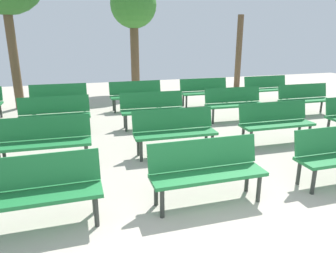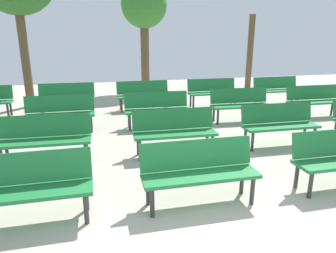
% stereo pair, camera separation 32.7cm
% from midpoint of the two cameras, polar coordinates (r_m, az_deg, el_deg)
% --- Properties ---
extents(bench_r0_c1, '(1.60, 0.49, 0.87)m').
position_cam_midpoint_polar(bench_r0_c1, '(4.17, -25.66, -10.24)').
color(bench_r0_c1, '#1E7238').
rests_on(bench_r0_c1, ground_plane).
extents(bench_r0_c2, '(1.60, 0.49, 0.87)m').
position_cam_midpoint_polar(bench_r0_c2, '(4.32, 4.92, -7.59)').
color(bench_r0_c2, '#1E7238').
rests_on(bench_r0_c2, ground_plane).
extents(bench_r1_c1, '(1.62, 0.55, 0.87)m').
position_cam_midpoint_polar(bench_r1_c1, '(5.93, -23.27, -2.09)').
color(bench_r1_c1, '#1E7238').
rests_on(bench_r1_c1, ground_plane).
extents(bench_r1_c2, '(1.62, 0.54, 0.87)m').
position_cam_midpoint_polar(bench_r1_c2, '(6.00, -0.38, -0.47)').
color(bench_r1_c2, '#1E7238').
rests_on(bench_r1_c2, ground_plane).
extents(bench_r1_c3, '(1.61, 0.52, 0.87)m').
position_cam_midpoint_polar(bench_r1_c3, '(6.93, 17.90, 1.07)').
color(bench_r1_c3, '#1E7238').
rests_on(bench_r1_c3, ground_plane).
extents(bench_r2_c1, '(1.61, 0.50, 0.87)m').
position_cam_midpoint_polar(bench_r2_c1, '(7.75, -21.27, 2.33)').
color(bench_r2_c1, '#1E7238').
rests_on(bench_r2_c1, ground_plane).
extents(bench_r2_c2, '(1.62, 0.56, 0.87)m').
position_cam_midpoint_polar(bench_r2_c2, '(7.79, -4.06, 3.52)').
color(bench_r2_c2, '#1E7238').
rests_on(bench_r2_c2, ground_plane).
extents(bench_r2_c3, '(1.62, 0.54, 0.87)m').
position_cam_midpoint_polar(bench_r2_c3, '(8.58, 11.00, 4.48)').
color(bench_r2_c3, '#1E7238').
rests_on(bench_r2_c3, ground_plane).
extents(bench_r2_c4, '(1.61, 0.52, 0.87)m').
position_cam_midpoint_polar(bench_r2_c4, '(9.76, 22.97, 4.93)').
color(bench_r2_c4, '#1E7238').
rests_on(bench_r2_c4, ground_plane).
extents(bench_r3_c1, '(1.62, 0.55, 0.87)m').
position_cam_midpoint_polar(bench_r3_c1, '(9.61, -20.39, 5.03)').
color(bench_r3_c1, '#1E7238').
rests_on(bench_r3_c1, ground_plane).
extents(bench_r3_c2, '(1.60, 0.49, 0.87)m').
position_cam_midpoint_polar(bench_r3_c2, '(9.65, -6.85, 6.01)').
color(bench_r3_c2, '#1E7238').
rests_on(bench_r3_c2, ground_plane).
extents(bench_r3_c3, '(1.61, 0.52, 0.87)m').
position_cam_midpoint_polar(bench_r3_c3, '(10.22, 5.83, 6.64)').
color(bench_r3_c3, '#1E7238').
rests_on(bench_r3_c3, ground_plane).
extents(bench_r3_c4, '(1.60, 0.49, 0.87)m').
position_cam_midpoint_polar(bench_r3_c4, '(11.24, 16.90, 6.92)').
color(bench_r3_c4, '#1E7238').
rests_on(bench_r3_c4, ground_plane).
extents(tree_0, '(0.25, 0.25, 3.03)m').
position_cam_midpoint_polar(tree_0, '(13.79, 12.19, 13.18)').
color(tree_0, brown).
rests_on(tree_0, ground_plane).
extents(tree_1, '(1.81, 1.81, 4.27)m').
position_cam_midpoint_polar(tree_1, '(13.05, -7.14, 20.93)').
color(tree_1, brown).
rests_on(tree_1, ground_plane).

